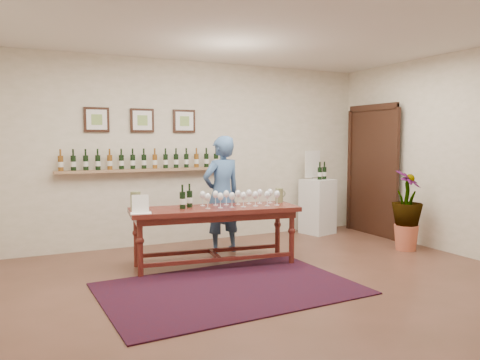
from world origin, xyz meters
name	(u,v)px	position (x,y,z in m)	size (l,w,h in m)	color
ground	(271,285)	(0.00, 0.00, 0.00)	(6.00, 6.00, 0.00)	#503223
room_shell	(328,169)	(2.11, 1.86, 1.12)	(6.00, 6.00, 6.00)	silver
rug	(230,288)	(-0.48, 0.06, 0.01)	(2.66, 1.77, 0.01)	#460C11
tasting_table	(215,216)	(-0.25, 1.01, 0.63)	(2.18, 0.95, 0.75)	#4E1813
table_glasses	(241,198)	(0.11, 1.01, 0.85)	(1.44, 0.33, 0.20)	white
table_bottles	(186,196)	(-0.60, 1.11, 0.90)	(0.28, 0.16, 0.30)	black
pitcher_left	(136,201)	(-1.21, 1.19, 0.86)	(0.14, 0.14, 0.23)	olive
pitcher_right	(279,195)	(0.71, 1.05, 0.84)	(0.12, 0.12, 0.20)	olive
menu_card	(140,204)	(-1.21, 0.95, 0.85)	(0.24, 0.17, 0.21)	white
display_pedestal	(318,206)	(2.11, 2.15, 0.46)	(0.46, 0.46, 0.93)	white
pedestal_bottles	(322,171)	(2.15, 2.09, 1.07)	(0.30, 0.08, 0.30)	black
info_sign	(313,164)	(2.10, 2.29, 1.18)	(0.37, 0.02, 0.51)	white
potted_plant	(407,210)	(2.56, 0.58, 0.58)	(0.74, 0.74, 1.00)	#C15D40
person	(222,195)	(0.10, 1.60, 0.83)	(0.60, 0.40, 1.65)	#395A88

